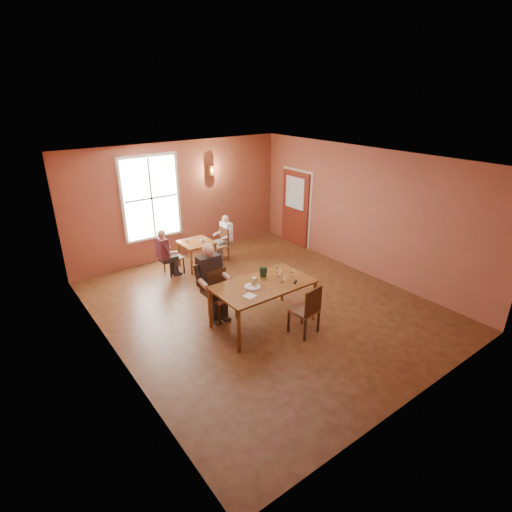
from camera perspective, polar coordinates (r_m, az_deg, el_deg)
ground at (r=8.44m, az=0.82°, el=-7.01°), size 6.00×7.00×0.01m
wall_back at (r=10.66m, az=-10.76°, el=7.80°), size 6.00×0.04×3.00m
wall_front at (r=5.70m, az=23.01°, el=-7.48°), size 6.00×0.04×3.00m
wall_left at (r=6.56m, az=-20.43°, el=-3.03°), size 0.04×7.00×3.00m
wall_right at (r=9.83m, az=14.98°, el=6.13°), size 0.04×7.00×3.00m
ceiling at (r=7.41m, az=0.95°, el=13.52°), size 6.00×7.00×0.04m
window at (r=10.25m, az=-14.73°, el=8.01°), size 1.36×0.10×1.96m
door at (r=11.41m, az=5.59°, el=6.75°), size 0.12×1.04×2.10m
wall_sconce at (r=10.83m, az=-6.45°, el=12.09°), size 0.16×0.16×0.28m
main_table at (r=7.61m, az=1.02°, el=-6.87°), size 1.84×1.03×0.86m
chair_diner_main at (r=7.80m, az=-4.84°, el=-5.66°), size 0.43×0.43×0.98m
diner_main at (r=7.67m, az=-4.78°, el=-4.19°), size 0.58×0.58×1.45m
chair_empty at (r=7.38m, az=6.89°, el=-7.57°), size 0.48×0.48×0.97m
plate_food at (r=7.27m, az=-0.53°, el=-4.33°), size 0.33×0.33×0.04m
sandwich at (r=7.36m, az=-0.31°, el=-3.67°), size 0.11×0.11×0.11m
goblet_a at (r=7.64m, az=3.17°, el=-2.28°), size 0.08×0.08×0.20m
goblet_b at (r=7.66m, az=5.18°, el=-2.31°), size 0.10×0.10×0.19m
goblet_c at (r=7.44m, az=3.81°, el=-3.06°), size 0.08×0.08×0.20m
menu_stand at (r=7.61m, az=1.05°, el=-2.32°), size 0.14×0.10×0.20m
knife at (r=7.19m, az=1.80°, el=-4.83°), size 0.22×0.03×0.00m
napkin at (r=6.98m, az=-0.93°, el=-5.71°), size 0.23×0.23×0.01m
sunglasses at (r=7.48m, az=5.66°, el=-3.71°), size 0.13×0.11×0.02m
second_table at (r=10.17m, az=-8.41°, el=0.26°), size 0.76×0.76×0.67m
chair_diner_white at (r=10.42m, az=-5.32°, el=1.58°), size 0.38×0.38×0.86m
diner_white at (r=10.39m, az=-5.20°, el=2.29°), size 0.45×0.45×1.13m
chair_diner_maroon at (r=9.87m, az=-11.75°, el=-0.07°), size 0.39×0.39×0.87m
diner_maroon at (r=9.80m, az=-11.97°, el=0.67°), size 0.46×0.46×1.16m
cup_a at (r=9.98m, az=-7.62°, el=2.21°), size 0.13×0.13×0.08m
cup_b at (r=10.02m, az=-9.80°, el=2.15°), size 0.11×0.11×0.08m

